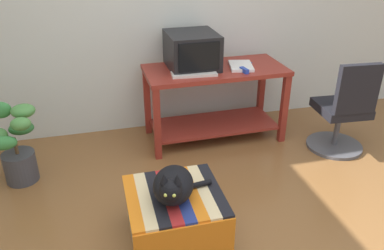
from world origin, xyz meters
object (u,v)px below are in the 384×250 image
ottoman_with_blanket (175,216)px  potted_plant (17,148)px  desk (215,91)px  tv_monitor (192,51)px  cat (173,185)px  book (241,66)px  stapler (244,70)px  office_chair (344,113)px  keyboard (194,74)px

ottoman_with_blanket → potted_plant: 1.47m
desk → ottoman_with_blanket: size_ratio=2.14×
desk → tv_monitor: tv_monitor is taller
desk → cat: size_ratio=2.96×
book → ottoman_with_blanket: bearing=-113.0°
stapler → potted_plant: bearing=175.0°
potted_plant → office_chair: (2.83, -0.22, 0.08)m
keyboard → stapler: stapler is taller
desk → stapler: stapler is taller
desk → stapler: size_ratio=12.02×
office_chair → stapler: size_ratio=8.09×
potted_plant → cat: bearing=-43.8°
tv_monitor → book: tv_monitor is taller
office_chair → stapler: (-0.84, 0.37, 0.36)m
ottoman_with_blanket → stapler: (0.90, 1.13, 0.56)m
potted_plant → office_chair: 2.84m
book → ottoman_with_blanket: (-0.92, -1.27, -0.56)m
tv_monitor → stapler: tv_monitor is taller
tv_monitor → book: 0.48m
keyboard → stapler: 0.46m
desk → cat: (-0.70, -1.36, -0.03)m
book → potted_plant: 2.07m
cat → ottoman_with_blanket: bearing=87.6°
ottoman_with_blanket → office_chair: (1.74, 0.76, 0.21)m
cat → keyboard: bearing=87.1°
book → potted_plant: size_ratio=0.43×
book → cat: (-0.94, -1.32, -0.27)m
keyboard → cat: keyboard is taller
keyboard → office_chair: (1.30, -0.41, -0.35)m
book → cat: book is taller
book → stapler: bearing=-86.2°
desk → potted_plant: 1.81m
keyboard → potted_plant: size_ratio=0.59×
tv_monitor → office_chair: size_ratio=0.56×
ottoman_with_blanket → cat: (-0.02, -0.05, 0.28)m
potted_plant → stapler: (1.99, 0.15, 0.44)m
keyboard → stapler: bearing=-0.8°
tv_monitor → ottoman_with_blanket: size_ratio=0.80×
book → keyboard: bearing=-155.6°
cat → potted_plant: potted_plant is taller
tv_monitor → cat: tv_monitor is taller
ottoman_with_blanket → book: bearing=54.2°
desk → stapler: 0.38m
office_chair → cat: bearing=28.7°
ottoman_with_blanket → office_chair: size_ratio=0.69×
keyboard → tv_monitor: bearing=85.1°
desk → ottoman_with_blanket: (-0.68, -1.31, -0.31)m
book → stapler: stapler is taller
desk → stapler: bearing=-41.1°
desk → book: (0.24, -0.04, 0.25)m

